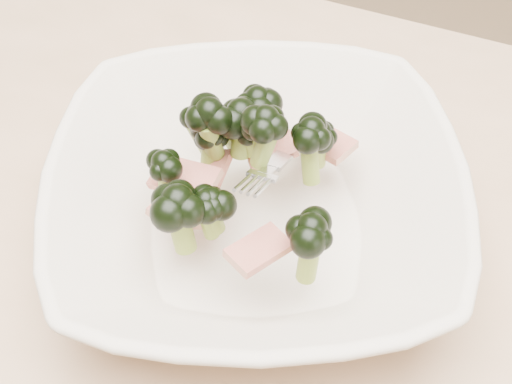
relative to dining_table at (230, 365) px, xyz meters
The scene contains 2 objects.
dining_table is the anchor object (origin of this frame).
broccoli_dish 0.16m from the dining_table, 95.81° to the left, with size 0.41×0.41×0.13m.
Camera 1 is at (0.14, -0.26, 1.20)m, focal length 50.00 mm.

